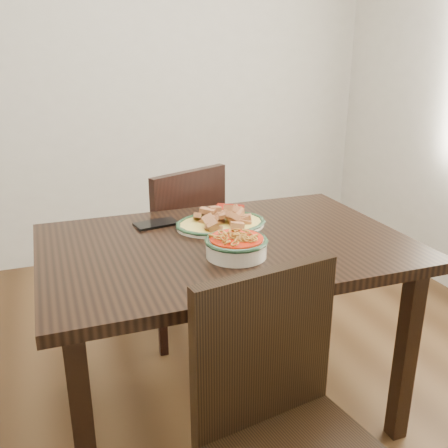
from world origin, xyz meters
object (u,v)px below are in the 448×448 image
object	(u,v)px
fish_plate	(221,216)
smartphone	(156,224)
chair_far	(176,245)
noodle_bowl	(236,244)
dining_table	(226,263)
chair_near	(286,425)

from	to	relation	value
fish_plate	smartphone	size ratio (longest dim) A/B	2.14
fish_plate	chair_far	bearing A→B (deg)	96.94
fish_plate	noodle_bowl	xyz separation A→B (m)	(-0.05, -0.30, -0.00)
dining_table	chair_near	distance (m)	0.69
chair_near	fish_plate	bearing A→B (deg)	72.31
chair_near	noodle_bowl	world-z (taller)	chair_near
chair_near	smartphone	size ratio (longest dim) A/B	5.39
fish_plate	smartphone	bearing A→B (deg)	155.62
fish_plate	smartphone	distance (m)	0.26
dining_table	smartphone	bearing A→B (deg)	127.02
chair_far	fish_plate	world-z (taller)	chair_far
chair_far	fish_plate	bearing A→B (deg)	73.12
dining_table	fish_plate	distance (m)	0.21
dining_table	noodle_bowl	xyz separation A→B (m)	(-0.02, -0.14, 0.13)
chair_near	noodle_bowl	distance (m)	0.61
fish_plate	chair_near	bearing A→B (deg)	-98.32
chair_far	smartphone	xyz separation A→B (m)	(-0.18, -0.38, 0.26)
dining_table	smartphone	xyz separation A→B (m)	(-0.20, 0.26, 0.09)
smartphone	chair_far	bearing A→B (deg)	55.51
dining_table	smartphone	distance (m)	0.34
chair_near	noodle_bowl	bearing A→B (deg)	73.30
dining_table	chair_near	size ratio (longest dim) A/B	1.48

